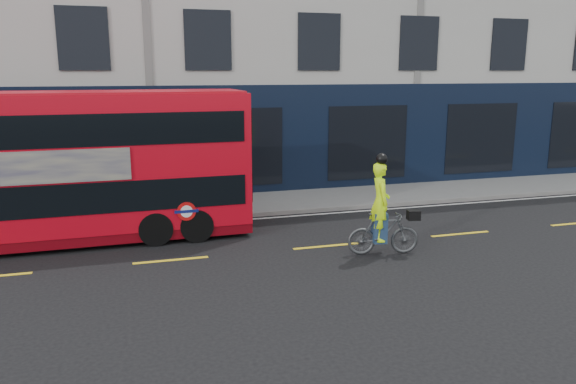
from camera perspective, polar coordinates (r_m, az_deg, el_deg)
name	(u,v)px	position (r m, az deg, el deg)	size (l,w,h in m)	color
ground	(177,282)	(12.56, -11.24, -8.99)	(120.00, 120.00, 0.00)	black
pavement	(158,210)	(18.75, -13.06, -1.77)	(60.00, 3.00, 0.12)	gray
kerb	(161,221)	(17.30, -12.76, -2.92)	(60.00, 0.12, 0.13)	slate
road_edge_line	(162,226)	(17.02, -12.68, -3.37)	(58.00, 0.10, 0.01)	silver
lane_dashes	(171,260)	(13.97, -11.81, -6.80)	(58.00, 0.12, 0.01)	yellow
bus	(60,167)	(15.78, -22.13, 2.37)	(9.92, 2.44, 3.97)	red
cyclist	(382,220)	(14.06, 9.55, -2.87)	(1.85, 0.82, 2.55)	#46494B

